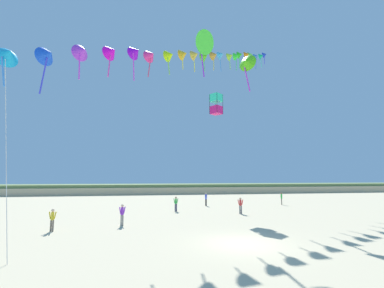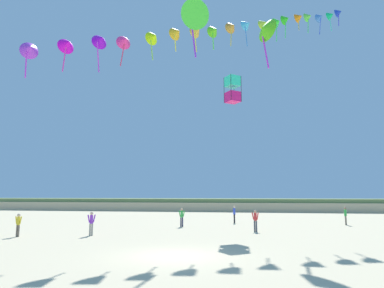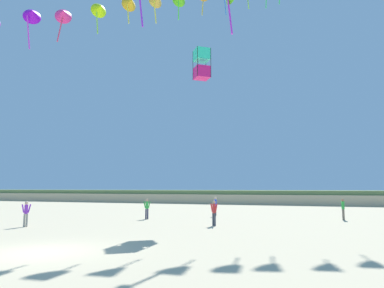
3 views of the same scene
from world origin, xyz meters
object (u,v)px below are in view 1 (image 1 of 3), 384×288
object	(u,v)px
person_near_right	(52,218)
large_kite_high_solo	(216,104)
person_near_left	(240,204)
person_far_left	(206,198)
person_far_center	(122,213)
large_kite_mid_trail	(247,62)
large_kite_low_lead	(202,43)
person_far_right	(281,198)
person_mid_center	(176,203)

from	to	relation	value
person_near_right	large_kite_high_solo	xyz separation A→B (m)	(14.10, 8.62, 11.25)
person_near_left	person_near_right	world-z (taller)	person_near_left
person_near_left	person_far_left	size ratio (longest dim) A/B	0.97
person_far_center	large_kite_mid_trail	xyz separation A→B (m)	(12.40, 4.69, 15.43)
large_kite_low_lead	large_kite_mid_trail	xyz separation A→B (m)	(5.57, 2.71, -0.29)
person_far_right	large_kite_high_solo	world-z (taller)	large_kite_high_solo
large_kite_low_lead	large_kite_high_solo	size ratio (longest dim) A/B	1.97
person_far_center	large_kite_low_lead	xyz separation A→B (m)	(6.83, 1.97, 15.72)
person_mid_center	person_far_right	world-z (taller)	person_far_right
person_far_right	large_kite_high_solo	size ratio (longest dim) A/B	0.68
person_far_center	person_near_right	bearing A→B (deg)	-162.75
person_mid_center	person_far_center	distance (m)	8.80
person_near_right	person_far_center	xyz separation A→B (m)	(4.56, 1.41, 0.05)
large_kite_high_solo	person_far_center	bearing A→B (deg)	-142.94
person_near_left	large_kite_low_lead	bearing A→B (deg)	-150.94
person_near_left	person_far_left	xyz separation A→B (m)	(-1.93, 7.51, 0.03)
person_far_left	large_kite_mid_trail	xyz separation A→B (m)	(3.11, -7.24, 15.39)
person_near_left	person_mid_center	world-z (taller)	person_near_left
large_kite_low_lead	large_kite_high_solo	distance (m)	7.43
person_far_right	large_kite_low_lead	xyz separation A→B (m)	(-12.71, -9.53, 15.71)
person_far_center	person_far_left	bearing A→B (deg)	52.08
person_near_left	large_kite_high_solo	world-z (taller)	large_kite_high_solo
person_mid_center	large_kite_high_solo	distance (m)	12.13
person_far_left	person_near_right	bearing A→B (deg)	-136.07
person_near_right	person_far_center	size ratio (longest dim) A/B	0.95
person_far_right	person_far_center	size ratio (longest dim) A/B	1.00
person_far_center	person_mid_center	bearing A→B (deg)	55.97
person_far_center	large_kite_low_lead	distance (m)	17.25
person_mid_center	large_kite_high_solo	xyz separation A→B (m)	(4.62, -0.08, 11.21)
large_kite_mid_trail	large_kite_high_solo	size ratio (longest dim) A/B	1.90
person_far_left	person_far_right	world-z (taller)	person_far_left
person_far_left	person_far_center	size ratio (longest dim) A/B	1.03
large_kite_low_lead	large_kite_mid_trail	distance (m)	6.20
large_kite_mid_trail	person_near_right	bearing A→B (deg)	-160.21
large_kite_mid_trail	person_far_center	bearing A→B (deg)	-159.30
person_far_right	large_kite_mid_trail	world-z (taller)	large_kite_mid_trail
person_mid_center	person_far_right	size ratio (longest dim) A/B	0.98
person_mid_center	person_far_left	size ratio (longest dim) A/B	0.95
person_far_center	large_kite_high_solo	distance (m)	16.38
large_kite_low_lead	large_kite_high_solo	bearing A→B (deg)	62.62
large_kite_low_lead	person_near_left	bearing A→B (deg)	29.06
person_far_left	person_near_left	bearing A→B (deg)	-75.59
person_mid_center	large_kite_high_solo	size ratio (longest dim) A/B	0.67
person_near_left	person_far_right	bearing A→B (deg)	40.45
person_far_right	person_near_right	bearing A→B (deg)	-151.80
person_near_left	large_kite_high_solo	bearing A→B (deg)	120.90
person_far_center	large_kite_mid_trail	size ratio (longest dim) A/B	0.36
person_far_right	person_far_center	xyz separation A→B (m)	(-19.54, -11.51, -0.00)
person_far_right	large_kite_high_solo	distance (m)	15.61
large_kite_high_solo	large_kite_low_lead	bearing A→B (deg)	-117.38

